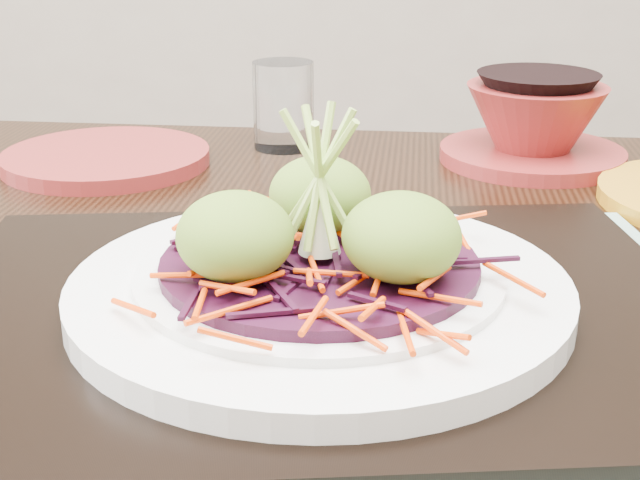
{
  "coord_description": "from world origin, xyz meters",
  "views": [
    {
      "loc": [
        -0.1,
        -0.51,
        1.0
      ],
      "look_at": [
        -0.11,
        -0.03,
        0.82
      ],
      "focal_mm": 50.0,
      "sensor_mm": 36.0,
      "label": 1
    }
  ],
  "objects_px": {
    "white_plate": "(319,288)",
    "terracotta_bowl_set": "(534,128)",
    "dining_table": "(381,412)",
    "serving_tray": "(320,318)",
    "terracotta_side_plate": "(106,158)",
    "water_glass": "(283,105)"
  },
  "relations": [
    {
      "from": "white_plate",
      "to": "terracotta_bowl_set",
      "type": "distance_m",
      "value": 0.42
    },
    {
      "from": "white_plate",
      "to": "terracotta_bowl_set",
      "type": "relative_size",
      "value": 1.49
    },
    {
      "from": "white_plate",
      "to": "dining_table",
      "type": "bearing_deg",
      "value": 63.59
    },
    {
      "from": "white_plate",
      "to": "terracotta_side_plate",
      "type": "distance_m",
      "value": 0.41
    },
    {
      "from": "dining_table",
      "to": "terracotta_side_plate",
      "type": "xyz_separation_m",
      "value": [
        -0.25,
        0.27,
        0.11
      ]
    },
    {
      "from": "serving_tray",
      "to": "water_glass",
      "type": "distance_m",
      "value": 0.42
    },
    {
      "from": "terracotta_side_plate",
      "to": "terracotta_bowl_set",
      "type": "height_order",
      "value": "terracotta_bowl_set"
    },
    {
      "from": "white_plate",
      "to": "terracotta_bowl_set",
      "type": "xyz_separation_m",
      "value": [
        0.2,
        0.37,
        -0.0
      ]
    },
    {
      "from": "terracotta_side_plate",
      "to": "water_glass",
      "type": "xyz_separation_m",
      "value": [
        0.16,
        0.07,
        0.04
      ]
    },
    {
      "from": "white_plate",
      "to": "water_glass",
      "type": "distance_m",
      "value": 0.42
    },
    {
      "from": "dining_table",
      "to": "terracotta_side_plate",
      "type": "height_order",
      "value": "terracotta_side_plate"
    },
    {
      "from": "terracotta_side_plate",
      "to": "serving_tray",
      "type": "bearing_deg",
      "value": -59.77
    },
    {
      "from": "dining_table",
      "to": "serving_tray",
      "type": "relative_size",
      "value": 3.0
    },
    {
      "from": "white_plate",
      "to": "terracotta_side_plate",
      "type": "xyz_separation_m",
      "value": [
        -0.21,
        0.35,
        -0.03
      ]
    },
    {
      "from": "dining_table",
      "to": "white_plate",
      "type": "distance_m",
      "value": 0.16
    },
    {
      "from": "dining_table",
      "to": "terracotta_bowl_set",
      "type": "xyz_separation_m",
      "value": [
        0.16,
        0.29,
        0.13
      ]
    },
    {
      "from": "dining_table",
      "to": "serving_tray",
      "type": "xyz_separation_m",
      "value": [
        -0.04,
        -0.08,
        0.11
      ]
    },
    {
      "from": "dining_table",
      "to": "water_glass",
      "type": "xyz_separation_m",
      "value": [
        -0.08,
        0.34,
        0.14
      ]
    },
    {
      "from": "dining_table",
      "to": "water_glass",
      "type": "bearing_deg",
      "value": 109.56
    },
    {
      "from": "terracotta_side_plate",
      "to": "water_glass",
      "type": "distance_m",
      "value": 0.18
    },
    {
      "from": "terracotta_side_plate",
      "to": "water_glass",
      "type": "height_order",
      "value": "water_glass"
    },
    {
      "from": "water_glass",
      "to": "white_plate",
      "type": "bearing_deg",
      "value": -84.29
    }
  ]
}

